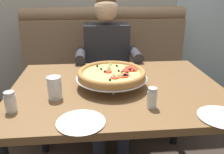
{
  "coord_description": "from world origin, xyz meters",
  "views": [
    {
      "loc": [
        -0.15,
        -1.31,
        1.34
      ],
      "look_at": [
        -0.03,
        -0.03,
        0.84
      ],
      "focal_mm": 37.77,
      "sensor_mm": 36.0,
      "label": 1
    }
  ],
  "objects": [
    {
      "name": "plate_near_right",
      "position": [
        0.45,
        -0.41,
        0.77
      ],
      "size": [
        0.22,
        0.22,
        0.02
      ],
      "color": "white",
      "rests_on": "dining_table"
    },
    {
      "name": "patio_chair",
      "position": [
        1.47,
        2.23,
        0.52
      ],
      "size": [
        0.4,
        0.4,
        0.86
      ],
      "color": "black",
      "rests_on": "ground_plane"
    },
    {
      "name": "diner_main",
      "position": [
        -0.01,
        0.68,
        0.71
      ],
      "size": [
        0.54,
        0.64,
        1.27
      ],
      "color": "#2D3342",
      "rests_on": "ground_plane"
    },
    {
      "name": "plate_near_left",
      "position": [
        -0.21,
        -0.39,
        0.77
      ],
      "size": [
        0.22,
        0.22,
        0.02
      ],
      "color": "white",
      "rests_on": "dining_table"
    },
    {
      "name": "shaker_parmesan",
      "position": [
        0.14,
        -0.28,
        0.81
      ],
      "size": [
        0.05,
        0.05,
        0.11
      ],
      "color": "white",
      "rests_on": "dining_table"
    },
    {
      "name": "dining_table",
      "position": [
        0.0,
        0.0,
        0.67
      ],
      "size": [
        1.28,
        0.96,
        0.76
      ],
      "color": "brown",
      "rests_on": "ground_plane"
    },
    {
      "name": "pizza",
      "position": [
        -0.03,
        0.01,
        0.84
      ],
      "size": [
        0.43,
        0.43,
        0.11
      ],
      "color": "silver",
      "rests_on": "dining_table"
    },
    {
      "name": "booth_bench",
      "position": [
        0.0,
        0.95,
        0.4
      ],
      "size": [
        1.71,
        0.78,
        1.13
      ],
      "color": "#937556",
      "rests_on": "ground_plane"
    },
    {
      "name": "shaker_pepper_flakes",
      "position": [
        -0.55,
        -0.25,
        0.8
      ],
      "size": [
        0.06,
        0.06,
        0.11
      ],
      "color": "white",
      "rests_on": "dining_table"
    },
    {
      "name": "drinking_glass",
      "position": [
        -0.35,
        -0.12,
        0.81
      ],
      "size": [
        0.08,
        0.08,
        0.12
      ],
      "color": "silver",
      "rests_on": "dining_table"
    }
  ]
}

